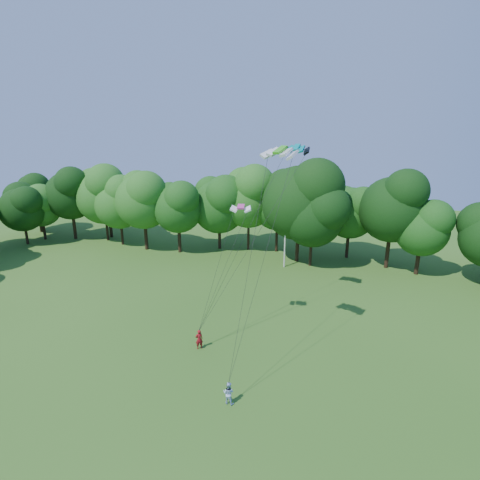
% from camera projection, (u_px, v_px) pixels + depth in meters
% --- Properties ---
extents(ground, '(160.00, 160.00, 0.00)m').
position_uv_depth(ground, '(182.00, 470.00, 19.95)').
color(ground, '#2F5E19').
rests_on(ground, ground).
extents(utility_pole, '(1.55, 0.24, 7.76)m').
position_uv_depth(utility_pole, '(285.00, 238.00, 48.62)').
color(utility_pole, silver).
rests_on(utility_pole, ground).
extents(kite_flyer_left, '(0.75, 0.71, 1.71)m').
position_uv_depth(kite_flyer_left, '(199.00, 339.00, 30.87)').
color(kite_flyer_left, maroon).
rests_on(kite_flyer_left, ground).
extents(kite_flyer_right, '(0.82, 0.66, 1.58)m').
position_uv_depth(kite_flyer_right, '(229.00, 393.00, 24.65)').
color(kite_flyer_right, '#AEC7F1').
rests_on(kite_flyer_right, ground).
extents(kite_teal, '(2.65, 1.53, 0.61)m').
position_uv_depth(kite_teal, '(296.00, 147.00, 33.65)').
color(kite_teal, '#04878A').
rests_on(kite_teal, ground).
extents(kite_green, '(2.86, 2.12, 0.58)m').
position_uv_depth(kite_green, '(280.00, 150.00, 26.11)').
color(kite_green, green).
rests_on(kite_green, ground).
extents(kite_pink, '(1.85, 1.16, 0.33)m').
position_uv_depth(kite_pink, '(241.00, 207.00, 30.81)').
color(kite_pink, '#C9388F').
rests_on(kite_pink, ground).
extents(tree_back_west, '(8.90, 8.90, 12.94)m').
position_uv_depth(tree_back_west, '(107.00, 190.00, 61.48)').
color(tree_back_west, black).
rests_on(tree_back_west, ground).
extents(tree_back_center, '(10.91, 10.91, 15.87)m').
position_uv_depth(tree_back_center, '(300.00, 190.00, 49.16)').
color(tree_back_center, '#2E2312').
rests_on(tree_back_center, ground).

